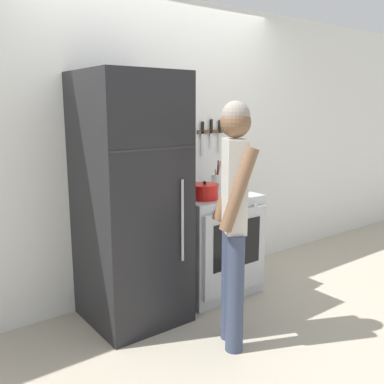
% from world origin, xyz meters
% --- Properties ---
extents(ground_plane, '(14.00, 14.00, 0.00)m').
position_xyz_m(ground_plane, '(0.00, 0.00, 0.00)').
color(ground_plane, '#B2A893').
extents(wall_back, '(10.00, 0.06, 2.55)m').
position_xyz_m(wall_back, '(0.00, 0.03, 1.27)').
color(wall_back, silver).
rests_on(wall_back, ground_plane).
extents(refrigerator, '(0.69, 0.74, 1.88)m').
position_xyz_m(refrigerator, '(-0.50, -0.36, 0.94)').
color(refrigerator, black).
rests_on(refrigerator, ground_plane).
extents(stove_range, '(0.73, 0.68, 0.89)m').
position_xyz_m(stove_range, '(0.30, -0.35, 0.45)').
color(stove_range, silver).
rests_on(stove_range, ground_plane).
extents(dutch_oven_pot, '(0.28, 0.24, 0.15)m').
position_xyz_m(dutch_oven_pot, '(0.14, -0.45, 0.95)').
color(dutch_oven_pot, red).
rests_on(dutch_oven_pot, stove_range).
extents(tea_kettle, '(0.25, 0.20, 0.24)m').
position_xyz_m(tea_kettle, '(0.15, -0.19, 0.95)').
color(tea_kettle, silver).
rests_on(tea_kettle, stove_range).
extents(utensil_jar, '(0.09, 0.09, 0.27)m').
position_xyz_m(utensil_jar, '(0.48, -0.19, 0.96)').
color(utensil_jar, silver).
rests_on(utensil_jar, stove_range).
extents(person, '(0.38, 0.41, 1.67)m').
position_xyz_m(person, '(-0.16, -1.12, 0.95)').
color(person, '#38425B').
rests_on(person, ground_plane).
extents(wall_knife_strip, '(0.31, 0.03, 0.34)m').
position_xyz_m(wall_knife_strip, '(0.55, -0.02, 1.41)').
color(wall_knife_strip, brown).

